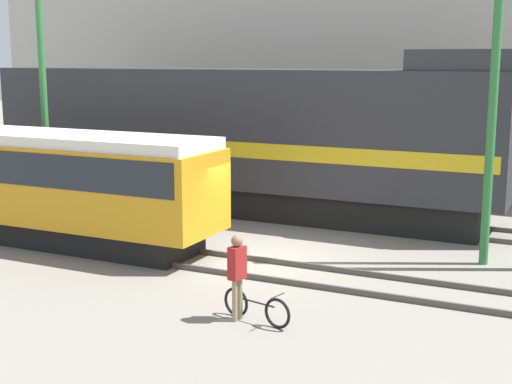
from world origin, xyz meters
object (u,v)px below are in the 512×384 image
bicycle (256,307)px  utility_pole_center (494,78)px  freight_locomotive (238,138)px  utility_pole_left (42,72)px  streetcar (43,179)px  person (237,268)px

bicycle → utility_pole_center: bearing=60.9°
utility_pole_center → freight_locomotive: bearing=160.5°
bicycle → utility_pole_left: (-10.97, 6.30, 4.47)m
freight_locomotive → bicycle: 10.96m
streetcar → bicycle: bearing=-21.0°
streetcar → utility_pole_left: bearing=130.0°
freight_locomotive → streetcar: 6.98m
streetcar → person: 8.66m
bicycle → utility_pole_left: bearing=150.1°
person → utility_pole_left: 12.88m
person → utility_pole_center: 8.32m
utility_pole_left → utility_pole_center: size_ratio=1.00×
person → streetcar: bearing=157.7°
person → utility_pole_left: bearing=149.0°
utility_pole_left → streetcar: bearing=-50.0°
person → bicycle: bearing=8.3°
utility_pole_left → utility_pole_center: (14.48, 0.00, -0.01)m
streetcar → utility_pole_center: utility_pole_center is taller
person → utility_pole_center: (3.91, 6.36, 3.68)m
freight_locomotive → bicycle: bearing=-61.0°
utility_pole_left → utility_pole_center: utility_pole_left is taller
freight_locomotive → utility_pole_center: size_ratio=1.91×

